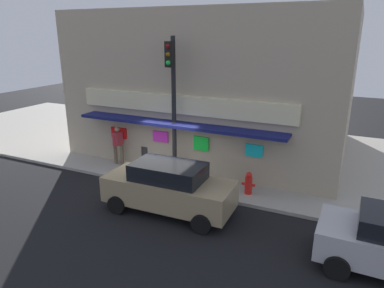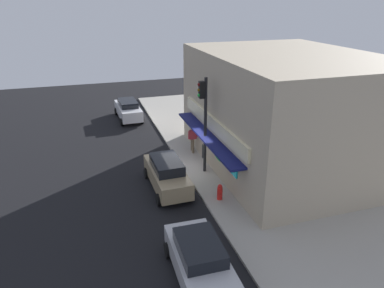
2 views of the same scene
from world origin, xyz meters
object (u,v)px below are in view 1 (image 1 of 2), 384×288
object	(u,v)px
fire_hydrant	(249,183)
potted_plant_by_doorway	(223,162)
pedestrian	(118,144)
traffic_light	(172,91)
trash_can	(146,155)
potted_plant_by_window	(266,166)
parked_car_tan	(169,188)

from	to	relation	value
fire_hydrant	potted_plant_by_doorway	distance (m)	2.04
fire_hydrant	pedestrian	world-z (taller)	pedestrian
traffic_light	fire_hydrant	xyz separation A→B (m)	(3.30, -0.22, -3.22)
traffic_light	potted_plant_by_doorway	size ratio (longest dim) A/B	5.96
traffic_light	trash_can	xyz separation A→B (m)	(-1.83, 0.78, -3.19)
potted_plant_by_doorway	potted_plant_by_window	distance (m)	1.81
trash_can	parked_car_tan	distance (m)	4.45
trash_can	fire_hydrant	bearing A→B (deg)	-10.99
trash_can	potted_plant_by_window	xyz separation A→B (m)	(5.41, 0.55, 0.19)
traffic_light	potted_plant_by_window	size ratio (longest dim) A/B	5.29
potted_plant_by_window	traffic_light	bearing A→B (deg)	-159.57
fire_hydrant	traffic_light	bearing A→B (deg)	176.22
traffic_light	parked_car_tan	distance (m)	3.98
parked_car_tan	traffic_light	bearing A→B (deg)	114.48
fire_hydrant	potted_plant_by_window	world-z (taller)	potted_plant_by_window
fire_hydrant	potted_plant_by_doorway	size ratio (longest dim) A/B	0.90
traffic_light	pedestrian	size ratio (longest dim) A/B	3.19
parked_car_tan	potted_plant_by_window	bearing A→B (deg)	57.64
fire_hydrant	parked_car_tan	bearing A→B (deg)	-133.25
potted_plant_by_doorway	parked_car_tan	xyz separation A→B (m)	(-0.64, -3.65, 0.21)
potted_plant_by_window	trash_can	bearing A→B (deg)	-174.16
fire_hydrant	potted_plant_by_doorway	world-z (taller)	potted_plant_by_doorway
trash_can	pedestrian	world-z (taller)	pedestrian
pedestrian	parked_car_tan	size ratio (longest dim) A/B	0.40
trash_can	potted_plant_by_doorway	xyz separation A→B (m)	(3.61, 0.36, 0.11)
traffic_light	potted_plant_by_doorway	world-z (taller)	traffic_light
traffic_light	potted_plant_by_window	bearing A→B (deg)	20.43
trash_can	parked_car_tan	bearing A→B (deg)	-47.86
pedestrian	potted_plant_by_doorway	bearing A→B (deg)	10.43
potted_plant_by_doorway	parked_car_tan	bearing A→B (deg)	-99.88
traffic_light	parked_car_tan	world-z (taller)	traffic_light
potted_plant_by_window	potted_plant_by_doorway	bearing A→B (deg)	-173.91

